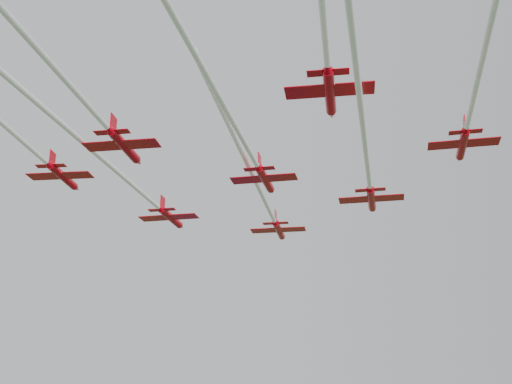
{
  "coord_description": "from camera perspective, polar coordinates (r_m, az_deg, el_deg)",
  "views": [
    {
      "loc": [
        -11.07,
        -80.82,
        20.39
      ],
      "look_at": [
        -1.17,
        0.9,
        48.81
      ],
      "focal_mm": 45.0,
      "sensor_mm": 36.0,
      "label": 1
    }
  ],
  "objects": [
    {
      "name": "jet_row3_left",
      "position": [
        72.23,
        -21.76,
        5.83
      ],
      "size": [
        17.21,
        60.11,
        2.47
      ],
      "rotation": [
        0.0,
        0.0,
        -0.23
      ],
      "color": "#C80010"
    },
    {
      "name": "jet_row3_right",
      "position": [
        61.38,
        19.44,
        10.89
      ],
      "size": [
        24.24,
        63.74,
        2.4
      ],
      "rotation": [
        0.0,
        0.0,
        -0.33
      ],
      "color": "#C80010"
    },
    {
      "name": "jet_row4_left",
      "position": [
        61.22,
        -15.13,
        7.92
      ],
      "size": [
        15.73,
        46.04,
        2.44
      ],
      "rotation": [
        0.0,
        0.0,
        -0.28
      ],
      "color": "#C80010"
    },
    {
      "name": "jet_row2_right",
      "position": [
        78.82,
        9.89,
        2.25
      ],
      "size": [
        20.12,
        52.04,
        2.68
      ],
      "rotation": [
        0.0,
        0.0,
        -0.32
      ],
      "color": "#C80010"
    },
    {
      "name": "jet_lead",
      "position": [
        94.71,
        0.78,
        -0.73
      ],
      "size": [
        21.1,
        62.59,
        2.8
      ],
      "rotation": [
        0.0,
        0.0,
        -0.28
      ],
      "color": "#C80010"
    },
    {
      "name": "jet_row3_mid",
      "position": [
        67.21,
        -1.73,
        5.66
      ],
      "size": [
        21.67,
        57.27,
        2.51
      ],
      "rotation": [
        0.0,
        0.0,
        -0.32
      ],
      "color": "#C80010"
    },
    {
      "name": "jet_row2_left",
      "position": [
        83.03,
        -10.92,
        0.64
      ],
      "size": [
        21.5,
        56.04,
        2.61
      ],
      "rotation": [
        0.0,
        0.0,
        -0.33
      ],
      "color": "#C80010"
    },
    {
      "name": "jet_row4_right",
      "position": [
        56.09,
        6.17,
        13.38
      ],
      "size": [
        15.2,
        44.52,
        2.63
      ],
      "rotation": [
        0.0,
        0.0,
        -0.27
      ],
      "color": "#C80010"
    }
  ]
}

